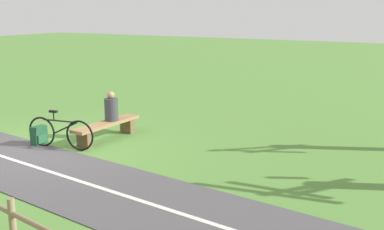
# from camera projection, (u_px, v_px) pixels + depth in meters

# --- Properties ---
(ground_plane) EXTENTS (80.00, 80.00, 0.00)m
(ground_plane) POSITION_uv_depth(u_px,v_px,m) (42.00, 149.00, 10.63)
(ground_plane) COLOR #548438
(paved_path) EXTENTS (6.09, 36.04, 0.02)m
(paved_path) POSITION_uv_depth(u_px,v_px,m) (153.00, 205.00, 7.60)
(paved_path) COLOR #4C494C
(paved_path) RESTS_ON ground_plane
(path_centre_line) EXTENTS (3.48, 31.83, 0.00)m
(path_centre_line) POSITION_uv_depth(u_px,v_px,m) (153.00, 205.00, 7.59)
(path_centre_line) COLOR silver
(path_centre_line) RESTS_ON paved_path
(bench) EXTENTS (2.07, 0.46, 0.45)m
(bench) POSITION_uv_depth(u_px,v_px,m) (107.00, 127.00, 11.37)
(bench) COLOR #937047
(bench) RESTS_ON ground_plane
(person_seated) EXTENTS (0.35, 0.35, 0.74)m
(person_seated) POSITION_uv_depth(u_px,v_px,m) (111.00, 108.00, 11.44)
(person_seated) COLOR #38383D
(person_seated) RESTS_ON bench
(bicycle) EXTENTS (0.36, 1.72, 0.89)m
(bicycle) POSITION_uv_depth(u_px,v_px,m) (60.00, 133.00, 10.63)
(bicycle) COLOR black
(bicycle) RESTS_ON ground_plane
(backpack) EXTENTS (0.37, 0.26, 0.45)m
(backpack) POSITION_uv_depth(u_px,v_px,m) (39.00, 136.00, 10.98)
(backpack) COLOR #1E4C2D
(backpack) RESTS_ON ground_plane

